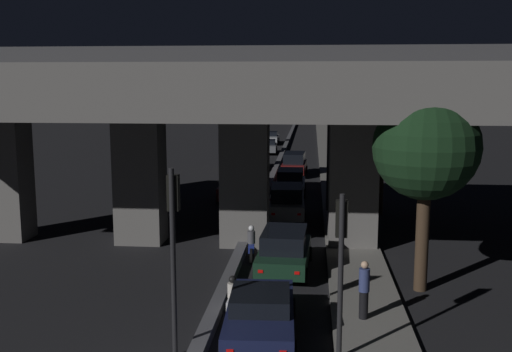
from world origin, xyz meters
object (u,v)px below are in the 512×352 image
object	(u,v)px
traffic_light_left_of_median	(173,229)
car_dark_red_lead_oncoming	(235,185)
car_silver_fourth_oncoming	(271,138)
car_silver_third	(287,202)
motorcycle_red_filtering_far	(272,209)
traffic_light_right_of_median	(341,248)
pedestrian_on_sidewalk	(364,289)
motorcycle_blue_filtering_mid	(251,245)
car_dark_red_fifth	(294,164)
car_dark_green_second	(284,250)
car_grey_third_oncoming	(267,146)
street_lamp	(321,137)
car_white_fourth	(291,182)
motorcycle_white_filtering_near	(233,301)
car_taxi_yellow_second_oncoming	(254,160)
car_dark_blue_lead	(260,314)

from	to	relation	value
traffic_light_left_of_median	car_dark_red_lead_oncoming	world-z (taller)	traffic_light_left_of_median
traffic_light_left_of_median	car_silver_fourth_oncoming	xyz separation A→B (m)	(-1.30, 56.17, -2.75)
car_silver_third	motorcycle_red_filtering_far	bearing A→B (deg)	112.42
traffic_light_right_of_median	pedestrian_on_sidewalk	size ratio (longest dim) A/B	2.50
motorcycle_blue_filtering_mid	car_dark_red_fifth	bearing A→B (deg)	-7.13
car_dark_green_second	car_grey_third_oncoming	bearing A→B (deg)	7.86
car_grey_third_oncoming	street_lamp	bearing A→B (deg)	8.26
car_white_fourth	car_silver_fourth_oncoming	xyz separation A→B (m)	(-3.52, 32.47, -0.11)
car_grey_third_oncoming	motorcycle_white_filtering_near	xyz separation A→B (m)	(2.20, -43.60, -0.16)
street_lamp	pedestrian_on_sidewalk	world-z (taller)	street_lamp
car_taxi_yellow_second_oncoming	motorcycle_red_filtering_far	size ratio (longest dim) A/B	2.33
traffic_light_left_of_median	car_dark_red_fifth	world-z (taller)	traffic_light_left_of_median
traffic_light_left_of_median	car_dark_red_fifth	bearing A→B (deg)	86.00
car_silver_third	motorcycle_red_filtering_far	xyz separation A→B (m)	(-0.76, -0.34, -0.35)
street_lamp	car_grey_third_oncoming	size ratio (longest dim) A/B	1.74
car_dark_blue_lead	car_silver_third	bearing A→B (deg)	-2.83
traffic_light_right_of_median	traffic_light_left_of_median	bearing A→B (deg)	-179.92
car_dark_red_fifth	motorcycle_white_filtering_near	xyz separation A→B (m)	(-1.03, -29.28, -0.36)
car_white_fourth	car_grey_third_oncoming	distance (m)	22.74
car_dark_green_second	street_lamp	bearing A→B (deg)	-5.48
car_silver_fourth_oncoming	pedestrian_on_sidewalk	distance (m)	53.93
car_dark_green_second	car_taxi_yellow_second_oncoming	xyz separation A→B (m)	(-3.85, 27.67, -0.07)
pedestrian_on_sidewalk	car_silver_third	bearing A→B (deg)	101.96
traffic_light_left_of_median	car_grey_third_oncoming	xyz separation A→B (m)	(-1.00, 46.21, -2.73)
motorcycle_blue_filtering_mid	pedestrian_on_sidewalk	bearing A→B (deg)	-151.47
car_dark_green_second	car_white_fourth	size ratio (longest dim) A/B	1.10
street_lamp	car_dark_red_lead_oncoming	xyz separation A→B (m)	(-5.26, 3.32, -3.36)
car_dark_blue_lead	motorcycle_white_filtering_near	xyz separation A→B (m)	(-0.98, 1.31, -0.13)
traffic_light_right_of_median	car_white_fourth	bearing A→B (deg)	95.16
car_white_fourth	car_dark_red_lead_oncoming	distance (m)	3.97
traffic_light_right_of_median	motorcycle_red_filtering_far	size ratio (longest dim) A/B	2.55
traffic_light_left_of_median	car_dark_blue_lead	distance (m)	3.75
street_lamp	car_white_fourth	bearing A→B (deg)	109.15
car_dark_red_lead_oncoming	motorcycle_blue_filtering_mid	bearing A→B (deg)	10.26
street_lamp	car_taxi_yellow_second_oncoming	xyz separation A→B (m)	(-5.37, 16.93, -3.52)
car_silver_third	motorcycle_blue_filtering_mid	xyz separation A→B (m)	(-1.13, -7.62, -0.32)
car_dark_red_fifth	car_silver_fourth_oncoming	size ratio (longest dim) A/B	0.88
car_white_fourth	car_dark_green_second	bearing A→B (deg)	-178.45
car_dark_blue_lead	car_silver_third	world-z (taller)	car_silver_third
car_white_fourth	car_grey_third_oncoming	xyz separation A→B (m)	(-3.23, 22.51, -0.10)
car_dark_blue_lead	car_dark_green_second	xyz separation A→B (m)	(0.39, 6.28, 0.11)
traffic_light_right_of_median	motorcycle_white_filtering_near	size ratio (longest dim) A/B	2.25
car_dark_blue_lead	motorcycle_red_filtering_far	size ratio (longest dim) A/B	2.71
car_taxi_yellow_second_oncoming	traffic_light_right_of_median	bearing A→B (deg)	6.40
car_dark_green_second	motorcycle_red_filtering_far	distance (m)	8.70
car_dark_green_second	car_dark_red_lead_oncoming	bearing A→B (deg)	17.46
traffic_light_left_of_median	car_dark_blue_lead	size ratio (longest dim) A/B	1.07
traffic_light_left_of_median	car_dark_green_second	world-z (taller)	traffic_light_left_of_median
car_dark_blue_lead	traffic_light_left_of_median	bearing A→B (deg)	118.30
traffic_light_left_of_median	pedestrian_on_sidewalk	distance (m)	6.33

